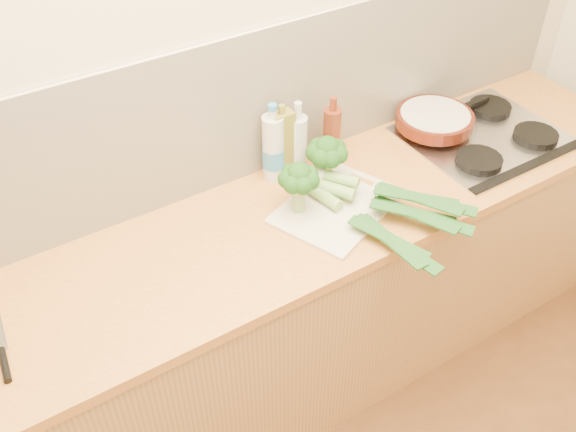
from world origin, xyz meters
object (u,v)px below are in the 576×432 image
at_px(gas_hob, 485,135).
at_px(chefs_knife, 3,356).
at_px(skillet, 435,119).
at_px(chopping_board, 337,206).

distance_m(gas_hob, chefs_knife, 1.85).
xyz_separation_m(gas_hob, skillet, (-0.14, 0.14, 0.05)).
height_order(gas_hob, chefs_knife, gas_hob).
bearing_deg(chopping_board, chefs_knife, 159.13).
distance_m(gas_hob, chopping_board, 0.73).
bearing_deg(skillet, gas_hob, -45.46).
bearing_deg(chopping_board, gas_hob, -19.86).
height_order(gas_hob, chopping_board, gas_hob).
bearing_deg(skillet, chefs_knife, -174.84).
bearing_deg(chopping_board, skillet, -6.21).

